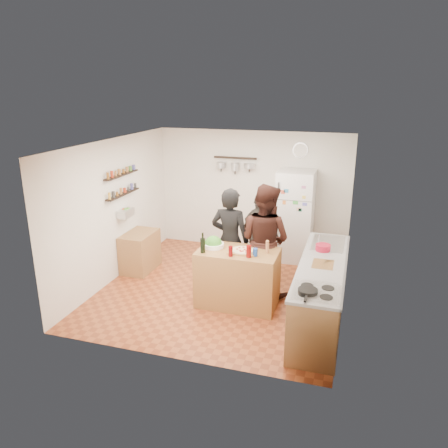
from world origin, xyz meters
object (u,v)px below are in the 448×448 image
(wine_bottle, at_px, (203,245))
(skillet, at_px, (308,291))
(salt_canister, at_px, (255,252))
(counter_run, at_px, (321,292))
(pepper_mill, at_px, (267,248))
(fridge, at_px, (295,216))
(wall_clock, at_px, (300,150))
(side_table, at_px, (140,251))
(prep_island, at_px, (238,278))
(person_left, at_px, (230,240))
(person_back, at_px, (261,236))
(red_bowl, at_px, (323,248))
(person_center, at_px, (265,240))
(salad_bowl, at_px, (213,245))

(wine_bottle, relative_size, skillet, 0.93)
(wine_bottle, xyz_separation_m, salt_canister, (0.80, 0.10, -0.06))
(wine_bottle, xyz_separation_m, counter_run, (1.81, 0.10, -0.57))
(pepper_mill, height_order, skillet, pepper_mill)
(fridge, xyz_separation_m, wall_clock, (0.00, 0.33, 1.25))
(pepper_mill, relative_size, salt_canister, 1.41)
(side_table, bearing_deg, counter_run, -14.64)
(prep_island, relative_size, person_left, 0.70)
(counter_run, relative_size, fridge, 1.46)
(wine_bottle, distance_m, salt_canister, 0.81)
(prep_island, relative_size, side_table, 1.56)
(wine_bottle, relative_size, person_back, 0.14)
(wine_bottle, height_order, red_bowl, wine_bottle)
(prep_island, distance_m, person_left, 0.70)
(person_left, relative_size, skillet, 7.24)
(person_center, relative_size, fridge, 1.04)
(pepper_mill, bearing_deg, person_center, 106.78)
(person_back, xyz_separation_m, red_bowl, (1.14, -0.72, 0.17))
(wall_clock, bearing_deg, counter_run, -74.08)
(person_center, bearing_deg, red_bowl, -167.91)
(prep_island, bearing_deg, person_center, 60.36)
(wall_clock, height_order, side_table, wall_clock)
(fridge, bearing_deg, person_left, -115.76)
(salt_canister, distance_m, counter_run, 1.13)
(person_center, height_order, counter_run, person_center)
(red_bowl, bearing_deg, counter_run, -84.33)
(person_center, bearing_deg, counter_run, 167.90)
(salad_bowl, bearing_deg, fridge, 65.37)
(pepper_mill, xyz_separation_m, person_left, (-0.72, 0.42, -0.10))
(pepper_mill, xyz_separation_m, counter_run, (0.86, -0.17, -0.54))
(person_back, relative_size, side_table, 2.00)
(wine_bottle, distance_m, person_center, 1.11)
(prep_island, bearing_deg, salad_bowl, 173.21)
(salad_bowl, relative_size, fridge, 0.19)
(prep_island, bearing_deg, red_bowl, 17.08)
(prep_island, distance_m, salt_canister, 0.61)
(side_table, bearing_deg, person_back, 8.29)
(person_center, distance_m, counter_run, 1.29)
(skillet, bearing_deg, fridge, 101.08)
(person_back, distance_m, counter_run, 1.74)
(person_back, bearing_deg, prep_island, 116.83)
(salad_bowl, bearing_deg, counter_run, -5.55)
(person_center, bearing_deg, pepper_mill, 127.69)
(wall_clock, bearing_deg, side_table, -147.23)
(person_center, bearing_deg, wine_bottle, 64.08)
(prep_island, distance_m, counter_run, 1.31)
(salt_canister, relative_size, skillet, 0.48)
(person_back, relative_size, wall_clock, 5.33)
(wine_bottle, bearing_deg, prep_island, 23.75)
(salad_bowl, height_order, skillet, salad_bowl)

